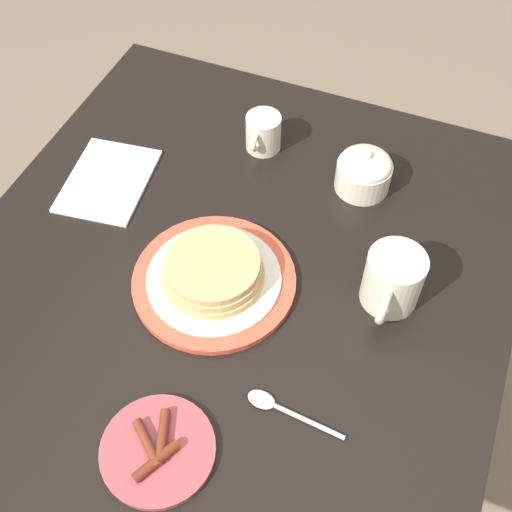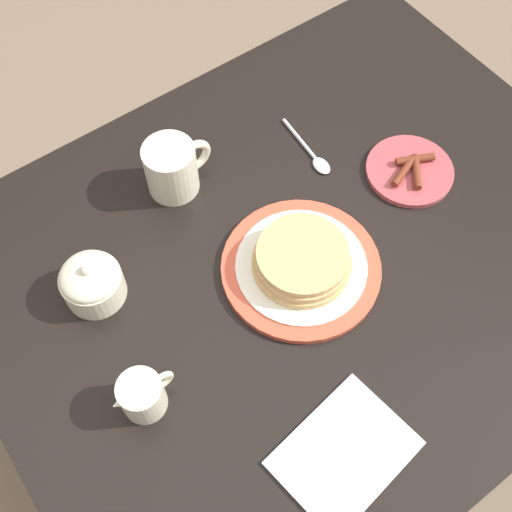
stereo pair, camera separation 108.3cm
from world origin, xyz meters
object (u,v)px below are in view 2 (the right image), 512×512
sugar_bowl (92,282)px  napkin (344,453)px  spoon (313,156)px  coffee_mug (173,167)px  creamer_pitcher (142,396)px  side_plate_bacon (410,170)px  pancake_plate (301,263)px

sugar_bowl → napkin: 0.46m
spoon → coffee_mug: bearing=158.3°
creamer_pitcher → side_plate_bacon: bearing=8.1°
creamer_pitcher → sugar_bowl: bearing=81.6°
napkin → spoon: size_ratio=1.39×
pancake_plate → spoon: 0.24m
side_plate_bacon → coffee_mug: size_ratio=1.25×
side_plate_bacon → spoon: bearing=132.6°
napkin → spoon: 0.53m
side_plate_bacon → creamer_pitcher: (-0.60, -0.09, 0.03)m
creamer_pitcher → napkin: size_ratio=0.48×
coffee_mug → creamer_pitcher: 0.40m
coffee_mug → sugar_bowl: coffee_mug is taller
napkin → spoon: bearing=56.5°
sugar_bowl → coffee_mug: bearing=26.0°
napkin → creamer_pitcher: bearing=130.0°
side_plate_bacon → coffee_mug: coffee_mug is taller
sugar_bowl → spoon: bearing=1.6°
sugar_bowl → napkin: sugar_bowl is taller
pancake_plate → sugar_bowl: bearing=151.5°
pancake_plate → napkin: 0.30m
sugar_bowl → spoon: sugar_bowl is taller
spoon → creamer_pitcher: bearing=-156.1°
coffee_mug → creamer_pitcher: coffee_mug is taller
spoon → side_plate_bacon: bearing=-47.4°
pancake_plate → coffee_mug: (-0.08, 0.27, 0.03)m
creamer_pitcher → spoon: (0.48, 0.21, -0.03)m
creamer_pitcher → napkin: 0.30m
creamer_pitcher → spoon: bearing=23.9°
side_plate_bacon → napkin: bearing=-142.7°
spoon → pancake_plate: bearing=-133.3°
napkin → side_plate_bacon: bearing=37.3°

